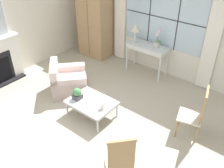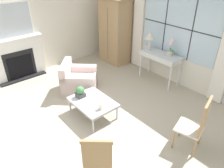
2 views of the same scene
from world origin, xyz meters
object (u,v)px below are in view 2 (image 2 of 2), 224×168
at_px(fireplace, 17,55).
at_px(table_lamp, 150,36).
at_px(accent_chair_wooden, 98,160).
at_px(console_table, 160,57).
at_px(potted_plant_small, 80,92).
at_px(pillar_candle, 101,106).
at_px(potted_orchid, 170,49).
at_px(armoire, 115,31).
at_px(side_chair_wooden, 197,123).
at_px(armchair_upholstered, 79,81).
at_px(coffee_table, 93,103).

distance_m(fireplace, table_lamp, 3.68).
height_order(table_lamp, accent_chair_wooden, table_lamp).
xyz_separation_m(fireplace, table_lamp, (2.32, 2.81, 0.53)).
bearing_deg(console_table, potted_plant_small, -95.14).
bearing_deg(pillar_candle, potted_orchid, 94.73).
distance_m(potted_orchid, accent_chair_wooden, 3.62).
distance_m(potted_orchid, pillar_candle, 2.50).
xyz_separation_m(armoire, table_lamp, (1.45, -0.02, 0.20)).
height_order(accent_chair_wooden, pillar_candle, accent_chair_wooden).
distance_m(console_table, pillar_candle, 2.41).
height_order(console_table, table_lamp, table_lamp).
height_order(fireplace, table_lamp, fireplace).
xyz_separation_m(console_table, accent_chair_wooden, (1.56, -3.27, -0.15)).
bearing_deg(armoire, potted_plant_small, -56.08).
xyz_separation_m(armoire, side_chair_wooden, (3.86, -1.46, -0.43)).
height_order(armoire, side_chair_wooden, armoire).
height_order(armoire, accent_chair_wooden, armoire).
distance_m(armoire, potted_orchid, 2.05).
xyz_separation_m(fireplace, accent_chair_wooden, (4.25, -0.40, -0.12)).
distance_m(armchair_upholstered, pillar_candle, 1.46).
xyz_separation_m(fireplace, pillar_candle, (3.12, 0.52, -0.25)).
bearing_deg(potted_plant_small, potted_orchid, 79.90).
height_order(accent_chair_wooden, potted_plant_small, accent_chair_wooden).
height_order(potted_plant_small, pillar_candle, potted_plant_small).
bearing_deg(pillar_candle, accent_chair_wooden, -38.96).
bearing_deg(side_chair_wooden, accent_chair_wooden, -105.33).
bearing_deg(table_lamp, coffee_table, -78.47).
xyz_separation_m(side_chair_wooden, potted_plant_small, (-2.26, -0.91, -0.08)).
xyz_separation_m(table_lamp, potted_plant_small, (0.15, -2.36, -0.71)).
bearing_deg(potted_orchid, side_chair_wooden, -41.12).
bearing_deg(potted_plant_small, coffee_table, 18.41).
xyz_separation_m(table_lamp, coffee_table, (0.46, -2.26, -0.88)).
xyz_separation_m(console_table, table_lamp, (-0.37, -0.06, 0.50)).
height_order(console_table, armchair_upholstered, console_table).
xyz_separation_m(accent_chair_wooden, potted_plant_small, (-1.77, 0.84, -0.06)).
xyz_separation_m(fireplace, coffee_table, (2.78, 0.55, -0.35)).
bearing_deg(accent_chair_wooden, armoire, 136.31).
xyz_separation_m(fireplace, armoire, (0.87, 2.83, 0.33)).
distance_m(console_table, potted_plant_small, 2.44).
xyz_separation_m(armoire, pillar_candle, (2.25, -2.31, -0.57)).
bearing_deg(console_table, armchair_upholstered, -116.02).
height_order(armoire, potted_plant_small, armoire).
bearing_deg(armoire, potted_orchid, 3.27).
relative_size(table_lamp, side_chair_wooden, 0.48).
bearing_deg(pillar_candle, armchair_upholstered, 165.78).
height_order(fireplace, potted_plant_small, fireplace).
bearing_deg(potted_orchid, potted_plant_small, -100.10).
relative_size(console_table, side_chair_wooden, 1.03).
bearing_deg(table_lamp, fireplace, -129.56).
bearing_deg(potted_plant_small, pillar_candle, 6.01).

